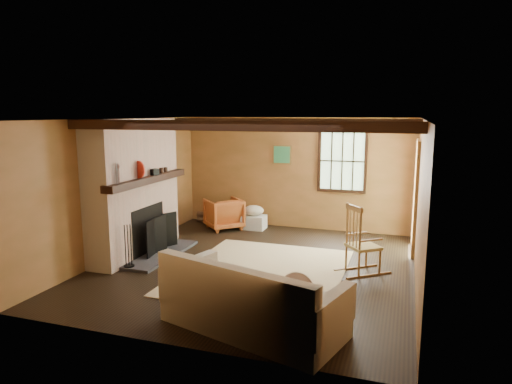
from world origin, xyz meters
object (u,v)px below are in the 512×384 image
at_px(laundry_basket, 254,222).
at_px(fireplace, 136,193).
at_px(rocking_chair, 361,244).
at_px(armchair, 224,214).
at_px(sofa, 251,305).

bearing_deg(laundry_basket, fireplace, -121.48).
bearing_deg(rocking_chair, armchair, 20.43).
height_order(fireplace, sofa, fireplace).
bearing_deg(fireplace, armchair, 69.54).
height_order(sofa, laundry_basket, sofa).
bearing_deg(rocking_chair, sofa, 118.77).
bearing_deg(laundry_basket, rocking_chair, -39.84).
height_order(rocking_chair, armchair, rocking_chair).
relative_size(fireplace, rocking_chair, 2.17).
bearing_deg(fireplace, laundry_basket, 58.52).
distance_m(rocking_chair, armchair, 3.64).
xyz_separation_m(laundry_basket, armchair, (-0.62, -0.19, 0.18)).
xyz_separation_m(fireplace, armchair, (0.79, 2.12, -0.77)).
xyz_separation_m(rocking_chair, laundry_basket, (-2.49, 2.08, -0.32)).
bearing_deg(armchair, fireplace, 24.89).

